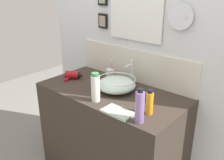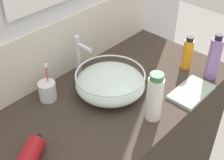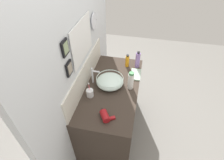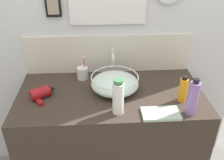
{
  "view_description": "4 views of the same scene",
  "coord_description": "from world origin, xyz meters",
  "px_view_note": "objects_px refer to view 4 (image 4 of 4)",
  "views": [
    {
      "loc": [
        1.25,
        -1.43,
        1.74
      ],
      "look_at": [
        0.01,
        0.0,
        0.98
      ],
      "focal_mm": 40.0,
      "sensor_mm": 36.0,
      "label": 1
    },
    {
      "loc": [
        -0.79,
        -0.74,
        1.81
      ],
      "look_at": [
        0.01,
        0.0,
        0.98
      ],
      "focal_mm": 50.0,
      "sensor_mm": 36.0,
      "label": 2
    },
    {
      "loc": [
        -1.47,
        -0.32,
        2.31
      ],
      "look_at": [
        0.01,
        0.0,
        0.98
      ],
      "focal_mm": 28.0,
      "sensor_mm": 36.0,
      "label": 3
    },
    {
      "loc": [
        -0.08,
        -1.4,
        1.8
      ],
      "look_at": [
        0.01,
        0.0,
        0.98
      ],
      "focal_mm": 40.0,
      "sensor_mm": 36.0,
      "label": 4
    }
  ],
  "objects_px": {
    "shampoo_bottle": "(118,97)",
    "spray_bottle": "(193,98)",
    "hair_drier": "(42,93)",
    "faucet": "(113,61)",
    "lotion_bottle": "(183,89)",
    "hand_towel": "(161,114)",
    "toothbrush_cup": "(83,73)",
    "glass_bowl_sink": "(115,83)"
  },
  "relations": [
    {
      "from": "hair_drier",
      "to": "hand_towel",
      "type": "xyz_separation_m",
      "value": [
        0.73,
        -0.23,
        -0.03
      ]
    },
    {
      "from": "faucet",
      "to": "lotion_bottle",
      "type": "height_order",
      "value": "faucet"
    },
    {
      "from": "faucet",
      "to": "glass_bowl_sink",
      "type": "bearing_deg",
      "value": -90.0
    },
    {
      "from": "lotion_bottle",
      "to": "spray_bottle",
      "type": "xyz_separation_m",
      "value": [
        0.01,
        -0.14,
        0.03
      ]
    },
    {
      "from": "glass_bowl_sink",
      "to": "hair_drier",
      "type": "xyz_separation_m",
      "value": [
        -0.48,
        -0.05,
        -0.02
      ]
    },
    {
      "from": "hair_drier",
      "to": "shampoo_bottle",
      "type": "bearing_deg",
      "value": -21.86
    },
    {
      "from": "hand_towel",
      "to": "glass_bowl_sink",
      "type": "bearing_deg",
      "value": 131.65
    },
    {
      "from": "lotion_bottle",
      "to": "shampoo_bottle",
      "type": "bearing_deg",
      "value": -166.58
    },
    {
      "from": "glass_bowl_sink",
      "to": "shampoo_bottle",
      "type": "xyz_separation_m",
      "value": [
        0.0,
        -0.25,
        0.05
      ]
    },
    {
      "from": "spray_bottle",
      "to": "hand_towel",
      "type": "relative_size",
      "value": 1.06
    },
    {
      "from": "shampoo_bottle",
      "to": "lotion_bottle",
      "type": "xyz_separation_m",
      "value": [
        0.42,
        0.1,
        -0.03
      ]
    },
    {
      "from": "toothbrush_cup",
      "to": "shampoo_bottle",
      "type": "distance_m",
      "value": 0.48
    },
    {
      "from": "shampoo_bottle",
      "to": "hand_towel",
      "type": "relative_size",
      "value": 1.01
    },
    {
      "from": "hair_drier",
      "to": "lotion_bottle",
      "type": "height_order",
      "value": "lotion_bottle"
    },
    {
      "from": "spray_bottle",
      "to": "hand_towel",
      "type": "bearing_deg",
      "value": -179.43
    },
    {
      "from": "faucet",
      "to": "hair_drier",
      "type": "height_order",
      "value": "faucet"
    },
    {
      "from": "shampoo_bottle",
      "to": "spray_bottle",
      "type": "bearing_deg",
      "value": -4.79
    },
    {
      "from": "toothbrush_cup",
      "to": "lotion_bottle",
      "type": "height_order",
      "value": "same"
    },
    {
      "from": "faucet",
      "to": "shampoo_bottle",
      "type": "xyz_separation_m",
      "value": [
        0.0,
        -0.45,
        -0.01
      ]
    },
    {
      "from": "hair_drier",
      "to": "hand_towel",
      "type": "relative_size",
      "value": 0.83
    },
    {
      "from": "shampoo_bottle",
      "to": "lotion_bottle",
      "type": "distance_m",
      "value": 0.43
    },
    {
      "from": "faucet",
      "to": "shampoo_bottle",
      "type": "bearing_deg",
      "value": -89.78
    },
    {
      "from": "spray_bottle",
      "to": "glass_bowl_sink",
      "type": "bearing_deg",
      "value": 146.81
    },
    {
      "from": "spray_bottle",
      "to": "lotion_bottle",
      "type": "bearing_deg",
      "value": 95.06
    },
    {
      "from": "glass_bowl_sink",
      "to": "faucet",
      "type": "xyz_separation_m",
      "value": [
        -0.0,
        0.2,
        0.07
      ]
    },
    {
      "from": "lotion_bottle",
      "to": "spray_bottle",
      "type": "bearing_deg",
      "value": -84.94
    },
    {
      "from": "toothbrush_cup",
      "to": "glass_bowl_sink",
      "type": "bearing_deg",
      "value": -38.43
    },
    {
      "from": "faucet",
      "to": "hair_drier",
      "type": "distance_m",
      "value": 0.55
    },
    {
      "from": "faucet",
      "to": "lotion_bottle",
      "type": "relative_size",
      "value": 1.22
    },
    {
      "from": "spray_bottle",
      "to": "faucet",
      "type": "bearing_deg",
      "value": 131.68
    },
    {
      "from": "faucet",
      "to": "spray_bottle",
      "type": "height_order",
      "value": "spray_bottle"
    },
    {
      "from": "shampoo_bottle",
      "to": "faucet",
      "type": "bearing_deg",
      "value": 90.22
    },
    {
      "from": "faucet",
      "to": "spray_bottle",
      "type": "bearing_deg",
      "value": -48.32
    },
    {
      "from": "spray_bottle",
      "to": "hand_towel",
      "type": "height_order",
      "value": "spray_bottle"
    },
    {
      "from": "glass_bowl_sink",
      "to": "hair_drier",
      "type": "height_order",
      "value": "glass_bowl_sink"
    },
    {
      "from": "hair_drier",
      "to": "spray_bottle",
      "type": "distance_m",
      "value": 0.94
    },
    {
      "from": "shampoo_bottle",
      "to": "lotion_bottle",
      "type": "bearing_deg",
      "value": 13.42
    },
    {
      "from": "faucet",
      "to": "lotion_bottle",
      "type": "distance_m",
      "value": 0.55
    },
    {
      "from": "faucet",
      "to": "hair_drier",
      "type": "xyz_separation_m",
      "value": [
        -0.48,
        -0.26,
        -0.09
      ]
    },
    {
      "from": "shampoo_bottle",
      "to": "spray_bottle",
      "type": "height_order",
      "value": "spray_bottle"
    },
    {
      "from": "faucet",
      "to": "toothbrush_cup",
      "type": "xyz_separation_m",
      "value": [
        -0.22,
        -0.02,
        -0.08
      ]
    },
    {
      "from": "hair_drier",
      "to": "spray_bottle",
      "type": "relative_size",
      "value": 0.79
    }
  ]
}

